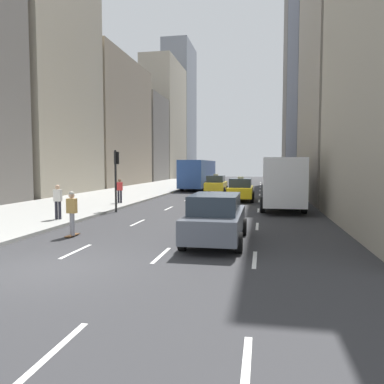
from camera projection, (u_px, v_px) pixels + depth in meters
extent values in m
plane|color=#333335|center=(46.00, 269.00, 9.88)|extent=(160.00, 160.00, 0.00)
cube|color=#9E9E99|center=(135.00, 192.00, 37.62)|extent=(8.00, 66.00, 0.15)
cube|color=white|center=(76.00, 251.00, 11.87)|extent=(0.12, 2.00, 0.01)
cube|color=white|center=(138.00, 223.00, 17.75)|extent=(0.12, 2.00, 0.01)
cube|color=white|center=(169.00, 208.00, 23.64)|extent=(0.12, 2.00, 0.01)
cube|color=white|center=(187.00, 200.00, 29.52)|extent=(0.12, 2.00, 0.01)
cube|color=white|center=(200.00, 194.00, 35.40)|extent=(0.12, 2.00, 0.01)
cube|color=white|center=(209.00, 190.00, 41.29)|extent=(0.12, 2.00, 0.01)
cube|color=white|center=(215.00, 187.00, 47.17)|extent=(0.12, 2.00, 0.01)
cube|color=white|center=(220.00, 184.00, 53.05)|extent=(0.12, 2.00, 0.01)
cube|color=white|center=(225.00, 182.00, 58.93)|extent=(0.12, 2.00, 0.01)
cube|color=white|center=(53.00, 352.00, 5.48)|extent=(0.12, 2.00, 0.01)
cube|color=white|center=(161.00, 255.00, 11.36)|extent=(0.12, 2.00, 0.01)
cube|color=white|center=(196.00, 224.00, 17.24)|extent=(0.12, 2.00, 0.01)
cube|color=white|center=(213.00, 209.00, 23.12)|extent=(0.12, 2.00, 0.01)
cube|color=white|center=(223.00, 200.00, 29.01)|extent=(0.12, 2.00, 0.01)
cube|color=white|center=(229.00, 194.00, 34.89)|extent=(0.12, 2.00, 0.01)
cube|color=white|center=(234.00, 190.00, 40.77)|extent=(0.12, 2.00, 0.01)
cube|color=white|center=(237.00, 187.00, 46.65)|extent=(0.12, 2.00, 0.01)
cube|color=white|center=(240.00, 185.00, 52.54)|extent=(0.12, 2.00, 0.01)
cube|color=white|center=(242.00, 183.00, 58.42)|extent=(0.12, 2.00, 0.01)
cube|color=white|center=(246.00, 371.00, 4.96)|extent=(0.12, 2.00, 0.01)
cube|color=white|center=(255.00, 259.00, 10.85)|extent=(0.12, 2.00, 0.01)
cube|color=white|center=(257.00, 226.00, 16.73)|extent=(0.12, 2.00, 0.01)
cube|color=white|center=(258.00, 210.00, 22.61)|extent=(0.12, 2.00, 0.01)
cube|color=white|center=(259.00, 201.00, 28.49)|extent=(0.12, 2.00, 0.01)
cube|color=white|center=(260.00, 195.00, 34.38)|extent=(0.12, 2.00, 0.01)
cube|color=white|center=(260.00, 190.00, 40.26)|extent=(0.12, 2.00, 0.01)
cube|color=white|center=(260.00, 187.00, 46.14)|extent=(0.12, 2.00, 0.01)
cube|color=white|center=(260.00, 185.00, 52.02)|extent=(0.12, 2.00, 0.01)
cube|color=white|center=(261.00, 183.00, 57.91)|extent=(0.12, 2.00, 0.01)
cube|color=#A89E89|center=(46.00, 82.00, 34.17)|extent=(6.00, 11.82, 20.62)
cube|color=gray|center=(111.00, 123.00, 48.99)|extent=(6.00, 17.02, 16.42)
cube|color=slate|center=(145.00, 139.00, 63.29)|extent=(6.00, 10.10, 14.34)
cube|color=#A89E89|center=(165.00, 121.00, 75.92)|extent=(6.00, 15.31, 23.26)
cube|color=gray|center=(180.00, 111.00, 89.65)|extent=(6.00, 12.66, 31.16)
cube|color=slate|center=(317.00, 46.00, 45.28)|extent=(6.00, 17.73, 34.19)
cube|color=slate|center=(304.00, 75.00, 59.93)|extent=(6.00, 10.74, 34.33)
cube|color=yellow|center=(241.00, 192.00, 28.57)|extent=(1.80, 4.40, 0.76)
cube|color=#28333D|center=(241.00, 183.00, 28.26)|extent=(1.58, 2.29, 0.64)
cube|color=#F2E599|center=(241.00, 178.00, 28.23)|extent=(0.44, 0.20, 0.14)
cylinder|color=black|center=(230.00, 195.00, 30.10)|extent=(0.22, 0.66, 0.66)
cylinder|color=black|center=(253.00, 195.00, 29.77)|extent=(0.22, 0.66, 0.66)
cylinder|color=black|center=(227.00, 198.00, 27.43)|extent=(0.22, 0.66, 0.66)
cylinder|color=black|center=(252.00, 198.00, 27.10)|extent=(0.22, 0.66, 0.66)
cube|color=yellow|center=(216.00, 186.00, 36.49)|extent=(1.80, 4.40, 0.76)
cube|color=#28333D|center=(216.00, 179.00, 36.18)|extent=(1.58, 2.29, 0.64)
cube|color=#F2E599|center=(216.00, 175.00, 36.16)|extent=(0.44, 0.20, 0.14)
cylinder|color=black|center=(209.00, 189.00, 38.02)|extent=(0.22, 0.66, 0.66)
cylinder|color=black|center=(227.00, 189.00, 37.69)|extent=(0.22, 0.66, 0.66)
cylinder|color=black|center=(205.00, 191.00, 35.35)|extent=(0.22, 0.66, 0.66)
cylinder|color=black|center=(224.00, 191.00, 35.02)|extent=(0.22, 0.66, 0.66)
cube|color=#565B66|center=(216.00, 222.00, 13.26)|extent=(1.80, 4.89, 0.77)
cube|color=#28333D|center=(215.00, 203.00, 12.92)|extent=(1.58, 2.54, 0.64)
cylinder|color=black|center=(198.00, 225.00, 14.94)|extent=(0.22, 0.66, 0.66)
cylinder|color=black|center=(244.00, 227.00, 14.61)|extent=(0.22, 0.66, 0.66)
cylinder|color=black|center=(182.00, 240.00, 11.97)|extent=(0.22, 0.66, 0.66)
cylinder|color=black|center=(239.00, 243.00, 11.64)|extent=(0.22, 0.66, 0.66)
cube|color=#2D519E|center=(198.00, 173.00, 42.95)|extent=(2.50, 11.60, 2.90)
cube|color=#28333D|center=(206.00, 170.00, 48.56)|extent=(2.30, 0.12, 1.40)
cube|color=#28333D|center=(188.00, 170.00, 43.15)|extent=(0.08, 9.86, 1.10)
cube|color=yellow|center=(206.00, 163.00, 48.50)|extent=(1.50, 0.10, 0.36)
cylinder|color=black|center=(193.00, 183.00, 46.80)|extent=(0.30, 1.00, 1.00)
cylinder|color=black|center=(213.00, 183.00, 46.34)|extent=(0.30, 1.00, 1.00)
cylinder|color=black|center=(182.00, 186.00, 40.15)|extent=(0.30, 1.00, 1.00)
cylinder|color=black|center=(205.00, 186.00, 39.69)|extent=(0.30, 1.00, 1.00)
cube|color=#262628|center=(279.00, 183.00, 26.52)|extent=(2.10, 2.40, 2.10)
cube|color=#28333D|center=(279.00, 178.00, 27.62)|extent=(1.90, 0.10, 0.90)
cube|color=white|center=(283.00, 181.00, 22.38)|extent=(2.30, 6.00, 2.70)
cylinder|color=black|center=(264.00, 197.00, 26.78)|extent=(0.28, 0.90, 0.90)
cylinder|color=black|center=(294.00, 198.00, 26.40)|extent=(0.28, 0.90, 0.90)
cylinder|color=black|center=(263.00, 205.00, 21.51)|extent=(0.28, 0.90, 0.90)
cylinder|color=black|center=(304.00, 206.00, 21.09)|extent=(0.28, 0.90, 0.90)
cube|color=brown|center=(72.00, 235.00, 14.38)|extent=(0.24, 0.80, 0.03)
cylinder|color=black|center=(76.00, 234.00, 14.65)|extent=(0.18, 0.05, 0.05)
cylinder|color=black|center=(69.00, 237.00, 14.10)|extent=(0.18, 0.05, 0.05)
cylinder|color=gray|center=(72.00, 223.00, 14.48)|extent=(0.14, 0.14, 0.84)
cylinder|color=gray|center=(73.00, 224.00, 14.21)|extent=(0.14, 0.14, 0.84)
cube|color=#B78C47|center=(72.00, 206.00, 14.30)|extent=(0.36, 0.22, 0.56)
sphere|color=tan|center=(71.00, 195.00, 14.27)|extent=(0.22, 0.22, 0.22)
sphere|color=#B2AD9E|center=(71.00, 194.00, 14.26)|extent=(0.20, 0.20, 0.20)
cylinder|color=#23232D|center=(56.00, 210.00, 17.94)|extent=(0.14, 0.14, 0.86)
cylinder|color=#23232D|center=(60.00, 210.00, 17.91)|extent=(0.14, 0.14, 0.86)
cube|color=silver|center=(58.00, 195.00, 17.87)|extent=(0.36, 0.22, 0.56)
sphere|color=tan|center=(57.00, 187.00, 17.84)|extent=(0.22, 0.22, 0.22)
cylinder|color=#23232D|center=(118.00, 197.00, 25.63)|extent=(0.14, 0.14, 0.86)
cylinder|color=#23232D|center=(121.00, 197.00, 25.60)|extent=(0.14, 0.14, 0.86)
cube|color=red|center=(120.00, 186.00, 25.57)|extent=(0.36, 0.22, 0.56)
sphere|color=brown|center=(120.00, 180.00, 25.54)|extent=(0.22, 0.22, 0.22)
cylinder|color=black|center=(116.00, 181.00, 21.64)|extent=(0.12, 0.12, 3.60)
cube|color=black|center=(117.00, 158.00, 21.72)|extent=(0.24, 0.20, 0.72)
sphere|color=red|center=(117.00, 154.00, 21.81)|extent=(0.14, 0.14, 0.14)
sphere|color=#4C3F14|center=(117.00, 158.00, 21.83)|extent=(0.14, 0.14, 0.14)
sphere|color=#198C2D|center=(117.00, 162.00, 21.85)|extent=(0.14, 0.14, 0.14)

